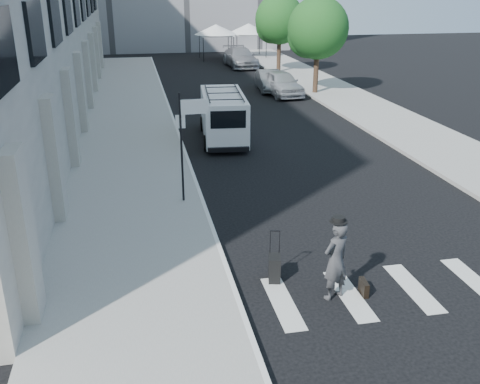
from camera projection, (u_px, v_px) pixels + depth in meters
name	position (u px, v px, depth m)	size (l,w,h in m)	color
ground	(288.00, 240.00, 14.95)	(120.00, 120.00, 0.00)	black
sidewalk_left	(129.00, 116.00, 28.75)	(4.50, 48.00, 0.15)	gray
sidewalk_right	(335.00, 92.00, 34.84)	(4.00, 56.00, 0.15)	gray
sign_pole	(188.00, 124.00, 16.48)	(1.03, 0.07, 3.50)	black
tree_near	(316.00, 30.00, 33.28)	(3.80, 3.83, 6.03)	black
tree_far	(278.00, 21.00, 41.50)	(3.80, 3.83, 6.03)	black
tent_left	(216.00, 30.00, 49.39)	(4.00, 4.00, 3.20)	black
tent_right	(249.00, 29.00, 50.44)	(4.00, 4.00, 3.20)	black
businessman	(336.00, 261.00, 11.91)	(0.69, 0.45, 1.90)	#37373A
briefcase	(364.00, 287.00, 12.33)	(0.12, 0.44, 0.34)	black
suitcase	(274.00, 268.00, 12.84)	(0.37, 0.50, 1.24)	black
cargo_van	(223.00, 115.00, 24.33)	(2.33, 5.67, 2.11)	white
parked_car_a	(281.00, 83.00, 34.08)	(1.83, 4.55, 1.55)	#A6A9AE
parked_car_b	(269.00, 81.00, 35.51)	(1.41, 4.05, 1.34)	#4F5356
parked_car_c	(240.00, 57.00, 45.74)	(2.25, 5.52, 1.60)	gray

